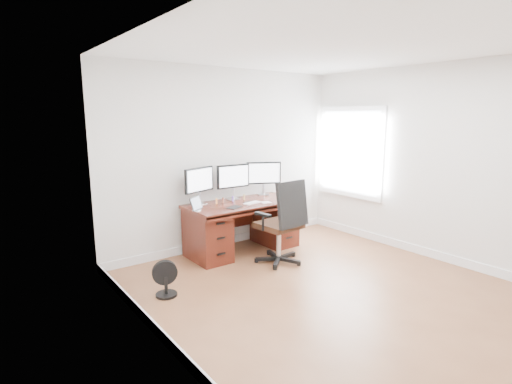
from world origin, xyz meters
TOP-DOWN VIEW (x-y plane):
  - ground at (0.00, 0.00)m, footprint 4.50×4.50m
  - back_wall at (0.00, 2.25)m, footprint 4.00×0.10m
  - right_wall at (2.00, 0.11)m, footprint 0.10×4.50m
  - desk at (0.00, 1.83)m, footprint 1.70×0.80m
  - office_chair at (0.13, 1.10)m, footprint 0.68×0.67m
  - floor_fan at (-1.57, 1.09)m, footprint 0.29×0.24m
  - monitor_left at (-0.58, 2.07)m, footprint 0.53×0.21m
  - monitor_center at (-0.00, 2.07)m, footprint 0.55×0.14m
  - monitor_right at (0.58, 2.07)m, footprint 0.51×0.27m
  - tablet_left at (-0.80, 1.75)m, footprint 0.24×0.18m
  - tablet_right at (0.80, 1.75)m, footprint 0.24×0.18m
  - keyboard at (0.06, 1.67)m, footprint 0.29×0.16m
  - trackpad at (0.24, 1.58)m, footprint 0.16×0.16m
  - drawing_tablet at (-0.30, 1.60)m, footprint 0.26×0.22m
  - phone at (0.03, 1.75)m, footprint 0.12×0.06m
  - figurine_orange at (-0.37, 1.95)m, footprint 0.03×0.03m
  - figurine_brown at (-0.26, 1.95)m, footprint 0.03×0.03m
  - figurine_purple at (-0.09, 1.95)m, footprint 0.03×0.03m
  - figurine_yellow at (0.11, 1.95)m, footprint 0.03×0.03m

SIDE VIEW (x-z plane):
  - ground at x=0.00m, z-range 0.00..0.00m
  - floor_fan at x=-1.57m, z-range -0.01..0.41m
  - office_chair at x=0.13m, z-range -0.20..0.96m
  - desk at x=0.00m, z-range 0.03..0.78m
  - trackpad at x=0.24m, z-range 0.75..0.76m
  - drawing_tablet at x=-0.30m, z-range 0.75..0.76m
  - phone at x=0.03m, z-range 0.75..0.76m
  - keyboard at x=0.06m, z-range 0.75..0.76m
  - figurine_orange at x=-0.37m, z-range 0.75..0.84m
  - figurine_brown at x=-0.26m, z-range 0.75..0.84m
  - figurine_purple at x=-0.09m, z-range 0.75..0.84m
  - figurine_yellow at x=0.11m, z-range 0.75..0.84m
  - tablet_left at x=-0.80m, z-range 0.74..0.93m
  - tablet_right at x=0.80m, z-range 0.74..0.93m
  - monitor_left at x=-0.58m, z-range 0.82..1.35m
  - monitor_center at x=0.00m, z-range 0.82..1.35m
  - monitor_right at x=0.58m, z-range 0.82..1.35m
  - back_wall at x=0.00m, z-range 0.00..2.70m
  - right_wall at x=2.00m, z-range 0.00..2.70m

